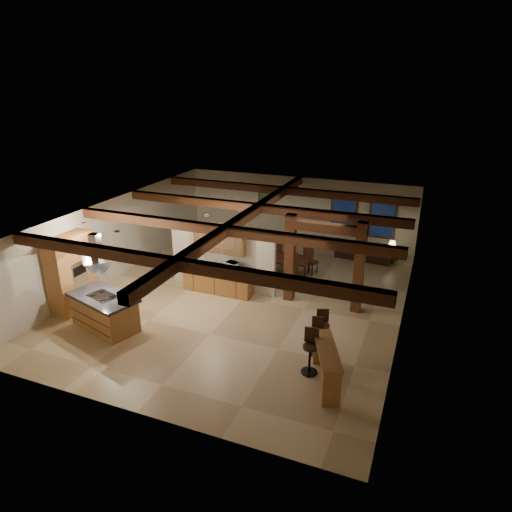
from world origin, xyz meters
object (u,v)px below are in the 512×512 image
(kitchen_island, at_px, (105,312))
(bar_counter, at_px, (327,360))
(dining_table, at_px, (285,266))
(sofa, at_px, (365,251))

(kitchen_island, relative_size, bar_counter, 1.26)
(kitchen_island, distance_m, dining_table, 6.67)
(kitchen_island, xyz_separation_m, dining_table, (3.62, 5.60, -0.20))
(sofa, bearing_deg, dining_table, 53.47)
(dining_table, height_order, bar_counter, bar_counter)
(sofa, bearing_deg, kitchen_island, 59.56)
(kitchen_island, height_order, bar_counter, kitchen_island)
(dining_table, bearing_deg, bar_counter, -68.76)
(dining_table, xyz_separation_m, sofa, (2.48, 2.72, 0.00))
(dining_table, bearing_deg, sofa, 41.80)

